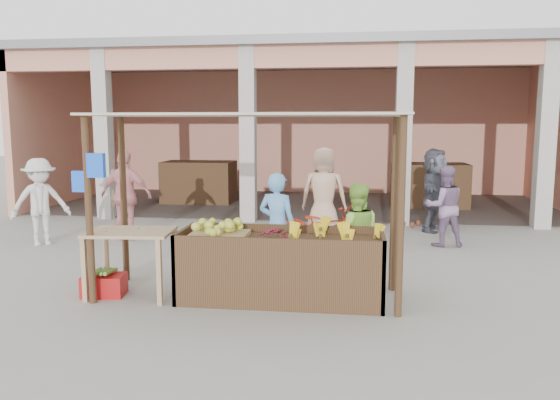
# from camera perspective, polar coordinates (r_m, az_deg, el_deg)

# --- Properties ---
(ground) EXTENTS (60.00, 60.00, 0.00)m
(ground) POSITION_cam_1_polar(r_m,az_deg,el_deg) (7.26, -3.88, -10.15)
(ground) COLOR gray
(ground) RESTS_ON ground
(market_building) EXTENTS (14.40, 6.40, 4.20)m
(market_building) POSITION_cam_1_polar(r_m,az_deg,el_deg) (15.76, 2.72, 9.51)
(market_building) COLOR tan
(market_building) RESTS_ON ground
(fruit_stall) EXTENTS (2.60, 0.95, 0.80)m
(fruit_stall) POSITION_cam_1_polar(r_m,az_deg,el_deg) (7.07, 0.10, -7.25)
(fruit_stall) COLOR #4D351F
(fruit_stall) RESTS_ON ground
(stall_awning) EXTENTS (4.09, 1.35, 2.39)m
(stall_awning) POSITION_cam_1_polar(r_m,az_deg,el_deg) (6.97, -4.05, 5.66)
(stall_awning) COLOR #4D351F
(stall_awning) RESTS_ON ground
(banana_heap) EXTENTS (1.18, 0.65, 0.22)m
(banana_heap) POSITION_cam_1_polar(r_m,az_deg,el_deg) (6.88, 5.34, -3.37)
(banana_heap) COLOR yellow
(banana_heap) RESTS_ON fruit_stall
(melon_tray) EXTENTS (0.73, 0.63, 0.20)m
(melon_tray) POSITION_cam_1_polar(r_m,az_deg,el_deg) (7.06, -6.43, -3.21)
(melon_tray) COLOR #9D8251
(melon_tray) RESTS_ON fruit_stall
(berry_heap) EXTENTS (0.44, 0.36, 0.14)m
(berry_heap) POSITION_cam_1_polar(r_m,az_deg,el_deg) (7.00, -0.59, -3.44)
(berry_heap) COLOR maroon
(berry_heap) RESTS_ON fruit_stall
(side_table) EXTENTS (1.15, 0.82, 0.88)m
(side_table) POSITION_cam_1_polar(r_m,az_deg,el_deg) (7.38, -15.35, -4.18)
(side_table) COLOR tan
(side_table) RESTS_ON ground
(papaya_pile) EXTENTS (0.77, 0.44, 0.22)m
(papaya_pile) POSITION_cam_1_polar(r_m,az_deg,el_deg) (7.34, -15.43, -2.26)
(papaya_pile) COLOR #438C2D
(papaya_pile) RESTS_ON side_table
(red_crate) EXTENTS (0.58, 0.45, 0.28)m
(red_crate) POSITION_cam_1_polar(r_m,az_deg,el_deg) (7.67, -17.89, -8.46)
(red_crate) COLOR #AD1212
(red_crate) RESTS_ON ground
(plantain_bundle) EXTENTS (0.43, 0.30, 0.09)m
(plantain_bundle) POSITION_cam_1_polar(r_m,az_deg,el_deg) (7.62, -17.95, -7.15)
(plantain_bundle) COLOR olive
(plantain_bundle) RESTS_ON red_crate
(produce_sacks) EXTENTS (0.88, 0.66, 0.53)m
(produce_sacks) POSITION_cam_1_polar(r_m,az_deg,el_deg) (12.37, 13.96, -1.56)
(produce_sacks) COLOR brown
(produce_sacks) RESTS_ON ground
(vendor_blue) EXTENTS (0.73, 0.62, 1.67)m
(vendor_blue) POSITION_cam_1_polar(r_m,az_deg,el_deg) (7.96, -0.30, -2.33)
(vendor_blue) COLOR #69AFF1
(vendor_blue) RESTS_ON ground
(vendor_green) EXTENTS (0.77, 0.49, 1.52)m
(vendor_green) POSITION_cam_1_polar(r_m,az_deg,el_deg) (7.67, 7.91, -3.35)
(vendor_green) COLOR #9EDA50
(vendor_green) RESTS_ON ground
(motorcycle) EXTENTS (1.26, 1.83, 0.91)m
(motorcycle) POSITION_cam_1_polar(r_m,az_deg,el_deg) (9.63, 4.53, -2.86)
(motorcycle) COLOR #A02211
(motorcycle) RESTS_ON ground
(shopper_a) EXTENTS (1.23, 1.16, 1.76)m
(shopper_a) POSITION_cam_1_polar(r_m,az_deg,el_deg) (11.12, -23.78, 0.15)
(shopper_a) COLOR silver
(shopper_a) RESTS_ON ground
(shopper_b) EXTENTS (1.12, 0.62, 1.87)m
(shopper_b) POSITION_cam_1_polar(r_m,az_deg,el_deg) (11.03, -15.79, 0.76)
(shopper_b) COLOR pink
(shopper_b) RESTS_ON ground
(shopper_c) EXTENTS (1.02, 0.71, 2.02)m
(shopper_c) POSITION_cam_1_polar(r_m,az_deg,el_deg) (10.61, 4.61, 1.15)
(shopper_c) COLOR tan
(shopper_c) RESTS_ON ground
(shopper_d) EXTENTS (1.33, 1.85, 1.86)m
(shopper_d) POSITION_cam_1_polar(r_m,az_deg,el_deg) (11.96, 15.81, 1.25)
(shopper_d) COLOR #454652
(shopper_d) RESTS_ON ground
(shopper_e) EXTENTS (0.72, 0.70, 1.55)m
(shopper_e) POSITION_cam_1_polar(r_m,az_deg,el_deg) (13.84, -17.45, 1.40)
(shopper_e) COLOR #DDB684
(shopper_e) RESTS_ON ground
(shopper_f) EXTENTS (0.86, 0.58, 1.64)m
(shopper_f) POSITION_cam_1_polar(r_m,az_deg,el_deg) (10.53, 16.80, -0.24)
(shopper_f) COLOR gray
(shopper_f) RESTS_ON ground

